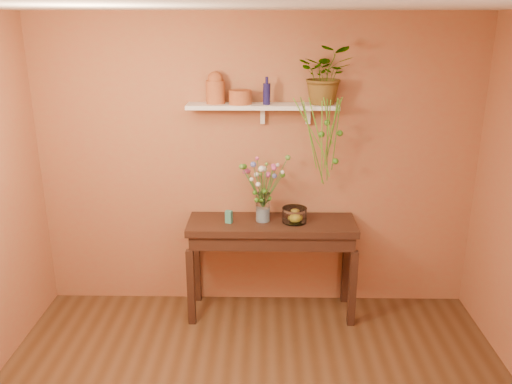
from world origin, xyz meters
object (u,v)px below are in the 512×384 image
at_px(bouquet, 262,177).
at_px(glass_bowl, 294,215).
at_px(spider_plant, 326,75).
at_px(sideboard, 272,235).
at_px(glass_vase, 263,209).
at_px(blue_bottle, 267,93).
at_px(terracotta_jug, 215,88).

bearing_deg(bouquet, glass_bowl, -0.61).
bearing_deg(spider_plant, bouquet, -165.35).
bearing_deg(sideboard, glass_vase, 167.85).
xyz_separation_m(blue_bottle, glass_bowl, (0.25, -0.11, -1.06)).
bearing_deg(terracotta_jug, glass_bowl, -13.44).
xyz_separation_m(terracotta_jug, glass_vase, (0.41, -0.14, -1.05)).
height_order(glass_vase, bouquet, bouquet).
bearing_deg(bouquet, glass_vase, 71.42).
relative_size(spider_plant, glass_bowl, 2.24).
xyz_separation_m(glass_vase, bouquet, (-0.01, -0.02, 0.31)).
bearing_deg(bouquet, blue_bottle, 72.83).
distance_m(terracotta_jug, glass_vase, 1.13).
bearing_deg(glass_bowl, sideboard, 178.62).
relative_size(blue_bottle, spider_plant, 0.47).
distance_m(sideboard, terracotta_jug, 1.39).
relative_size(blue_bottle, glass_bowl, 1.06).
bearing_deg(blue_bottle, terracotta_jug, 173.36).
bearing_deg(glass_vase, bouquet, -108.58).
height_order(terracotta_jug, glass_bowl, terracotta_jug).
bearing_deg(glass_vase, terracotta_jug, 160.82).
bearing_deg(glass_vase, sideboard, -12.15).
bearing_deg(blue_bottle, sideboard, -64.05).
relative_size(glass_vase, bouquet, 0.56).
distance_m(sideboard, glass_bowl, 0.28).
relative_size(blue_bottle, glass_vase, 0.89).
bearing_deg(glass_vase, blue_bottle, 73.13).
distance_m(bouquet, glass_bowl, 0.46).
distance_m(terracotta_jug, spider_plant, 0.94).
distance_m(glass_vase, bouquet, 0.31).
bearing_deg(glass_vase, glass_bowl, -4.54).
relative_size(terracotta_jug, glass_bowl, 1.24).
xyz_separation_m(blue_bottle, spider_plant, (0.50, 0.03, 0.15)).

